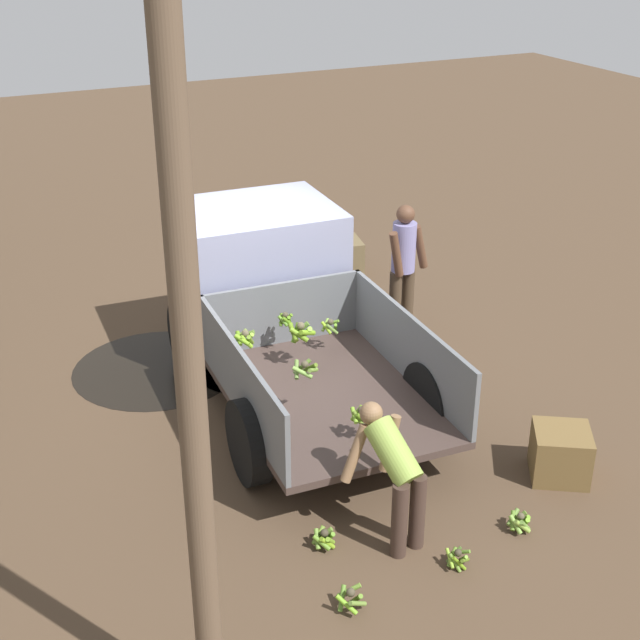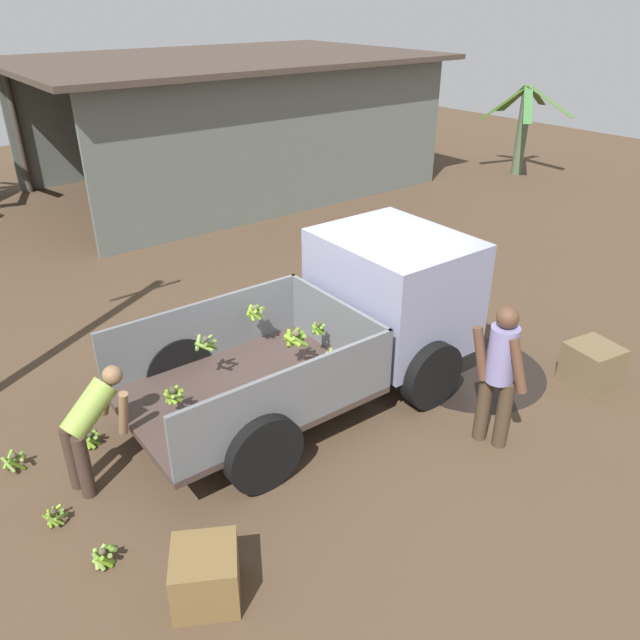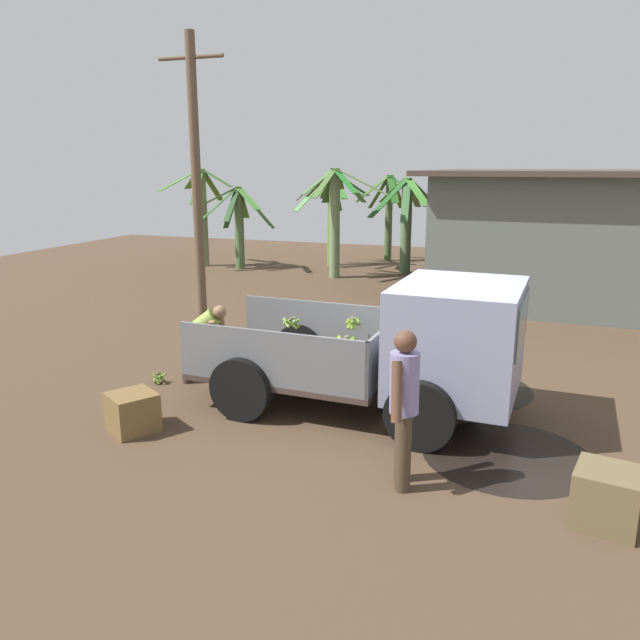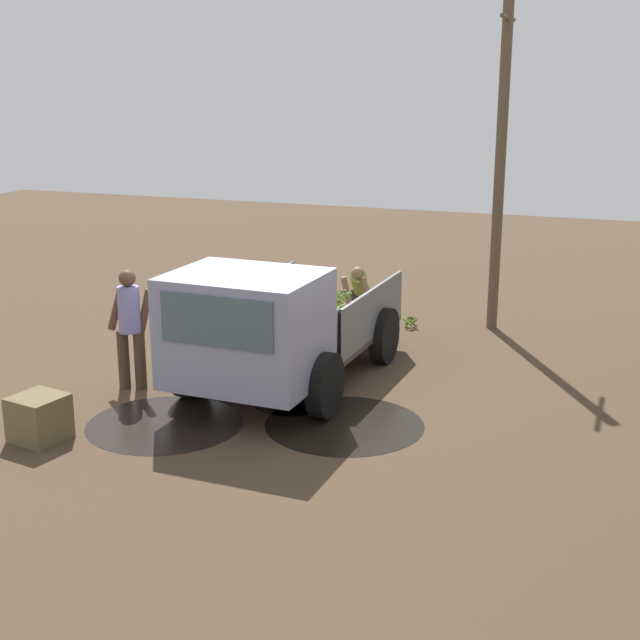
# 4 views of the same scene
# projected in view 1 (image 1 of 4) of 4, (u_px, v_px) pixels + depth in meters

# --- Properties ---
(ground) EXTENTS (36.00, 36.00, 0.00)m
(ground) POSITION_uv_depth(u_px,v_px,m) (253.00, 363.00, 11.07)
(ground) COLOR #4D3A29
(mud_patch_0) EXTENTS (1.10, 1.10, 0.01)m
(mud_patch_0) POSITION_uv_depth(u_px,v_px,m) (243.00, 372.00, 10.86)
(mud_patch_0) COLOR black
(mud_patch_0) RESTS_ON ground
(mud_patch_1) EXTENTS (2.01, 2.01, 0.01)m
(mud_patch_1) POSITION_uv_depth(u_px,v_px,m) (295.00, 313.00, 12.40)
(mud_patch_1) COLOR black
(mud_patch_1) RESTS_ON ground
(mud_patch_2) EXTENTS (2.05, 2.05, 0.01)m
(mud_patch_2) POSITION_uv_depth(u_px,v_px,m) (157.00, 368.00, 10.94)
(mud_patch_2) COLOR black
(mud_patch_2) RESTS_ON ground
(cargo_truck) EXTENTS (4.51, 2.38, 1.88)m
(cargo_truck) POSITION_uv_depth(u_px,v_px,m) (268.00, 287.00, 10.67)
(cargo_truck) COLOR #45352F
(cargo_truck) RESTS_ON ground
(utility_pole) EXTENTS (1.29, 0.18, 5.66)m
(utility_pole) POSITION_uv_depth(u_px,v_px,m) (188.00, 354.00, 5.07)
(utility_pole) COLOR brown
(utility_pole) RESTS_ON ground
(person_foreground_visitor) EXTENTS (0.41, 0.69, 1.73)m
(person_foreground_visitor) POSITION_uv_depth(u_px,v_px,m) (404.00, 262.00, 11.54)
(person_foreground_visitor) COLOR #443425
(person_foreground_visitor) RESTS_ON ground
(person_worker_loading) EXTENTS (0.74, 0.64, 1.25)m
(person_worker_loading) POSITION_uv_depth(u_px,v_px,m) (394.00, 469.00, 7.77)
(person_worker_loading) COLOR #3E2D25
(person_worker_loading) RESTS_ON ground
(banana_bunch_on_ground_0) EXTENTS (0.24, 0.23, 0.19)m
(banana_bunch_on_ground_0) POSITION_uv_depth(u_px,v_px,m) (457.00, 557.00, 7.68)
(banana_bunch_on_ground_0) COLOR #403A2A
(banana_bunch_on_ground_0) RESTS_ON ground
(banana_bunch_on_ground_1) EXTENTS (0.24, 0.24, 0.20)m
(banana_bunch_on_ground_1) POSITION_uv_depth(u_px,v_px,m) (324.00, 538.00, 7.91)
(banana_bunch_on_ground_1) COLOR #403A2A
(banana_bunch_on_ground_1) RESTS_ON ground
(banana_bunch_on_ground_2) EXTENTS (0.27, 0.27, 0.22)m
(banana_bunch_on_ground_2) POSITION_uv_depth(u_px,v_px,m) (350.00, 598.00, 7.21)
(banana_bunch_on_ground_2) COLOR #49412F
(banana_bunch_on_ground_2) RESTS_ON ground
(banana_bunch_on_ground_3) EXTENTS (0.23, 0.23, 0.20)m
(banana_bunch_on_ground_3) POSITION_uv_depth(u_px,v_px,m) (520.00, 521.00, 8.12)
(banana_bunch_on_ground_3) COLOR brown
(banana_bunch_on_ground_3) RESTS_ON ground
(wooden_crate_0) EXTENTS (0.76, 0.76, 0.51)m
(wooden_crate_0) POSITION_uv_depth(u_px,v_px,m) (560.00, 453.00, 8.84)
(wooden_crate_0) COLOR brown
(wooden_crate_0) RESTS_ON ground
(wooden_crate_1) EXTENTS (0.69, 0.69, 0.56)m
(wooden_crate_1) POSITION_uv_depth(u_px,v_px,m) (341.00, 258.00, 13.51)
(wooden_crate_1) COLOR brown
(wooden_crate_1) RESTS_ON ground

